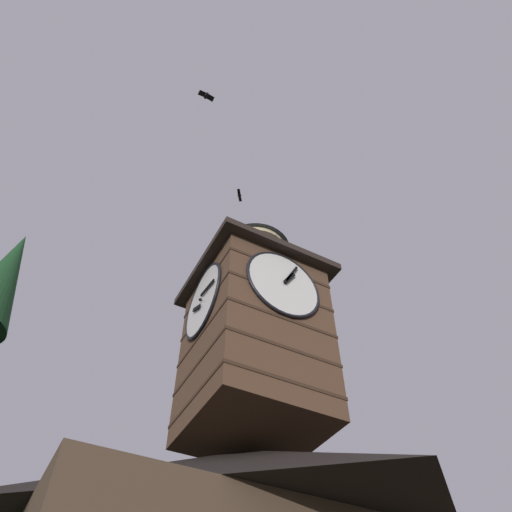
# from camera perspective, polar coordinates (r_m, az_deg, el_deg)

# --- Properties ---
(clock_tower) EXTENTS (4.26, 4.26, 8.88)m
(clock_tower) POSITION_cam_1_polar(r_m,az_deg,el_deg) (15.65, -0.18, -8.01)
(clock_tower) COLOR brown
(clock_tower) RESTS_ON building_main
(flying_bird_high) EXTENTS (0.66, 0.30, 0.17)m
(flying_bird_high) POSITION_cam_1_polar(r_m,az_deg,el_deg) (20.70, -5.82, 18.09)
(flying_bird_high) COLOR black
(flying_bird_low) EXTENTS (0.50, 0.64, 0.10)m
(flying_bird_low) POSITION_cam_1_polar(r_m,az_deg,el_deg) (22.67, -1.94, 7.07)
(flying_bird_low) COLOR black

